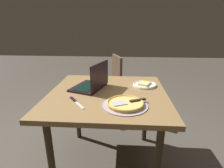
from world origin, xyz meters
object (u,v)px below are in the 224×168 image
Objects in this scene: pizza_plate at (145,85)px; pizza_tray at (125,104)px; table_knife at (76,101)px; dining_table at (108,101)px; laptop at (92,83)px; chair_near at (111,83)px.

pizza_plate reaches higher than pizza_tray.
pizza_tray reaches higher than table_knife.
table_knife is at bearing -95.38° from pizza_tray.
dining_table is 0.32m from pizza_tray.
laptop is 1.73× the size of pizza_plate.
chair_near is at bearing -153.23° from pizza_plate.
laptop is at bearing -137.57° from pizza_tray.
pizza_plate is (-0.11, 0.50, -0.04)m from laptop.
pizza_plate is 1.11× the size of table_knife.
dining_table is 0.41m from pizza_plate.
pizza_tray is at bearing 84.62° from table_knife.
pizza_plate reaches higher than table_knife.
pizza_plate is at bearing 102.60° from laptop.
pizza_tray is (0.34, 0.31, -0.04)m from laptop.
pizza_plate is 0.67× the size of pizza_tray.
laptop is 1.93× the size of table_knife.
laptop is at bearing 165.55° from table_knife.
dining_table is at bearing 132.74° from table_knife.
dining_table is 0.23m from laptop.
chair_near is at bearing -177.06° from dining_table.
pizza_tray is 0.39m from table_knife.
laptop reaches higher than chair_near.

